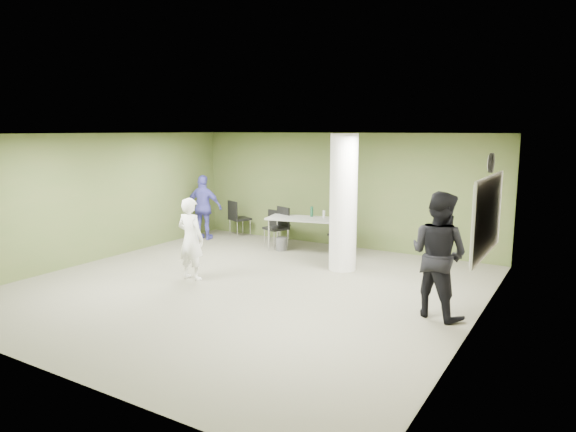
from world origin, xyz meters
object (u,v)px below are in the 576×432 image
Objects in this scene: folding_table at (303,220)px; woman_white at (191,239)px; man_black at (438,255)px; chair_back_left at (237,216)px; man_blue at (204,207)px.

folding_table is 3.26m from woman_white.
folding_table is 1.13× the size of woman_white.
man_black is at bearing -174.41° from woman_white.
chair_back_left is at bearing -9.32° from man_black.
man_blue is at bearing -2.21° from man_black.
man_blue is at bearing 172.25° from folding_table.
chair_back_left is (-2.36, 0.54, -0.18)m from folding_table.
folding_table is at bearing -16.75° from man_black.
folding_table reaches higher than chair_back_left.
folding_table is 2.90m from man_blue.
woman_white is 3.70m from man_blue.
woman_white is at bearing 23.79° from man_black.
man_black is 1.15× the size of man_blue.
man_blue is (-2.89, -0.20, 0.10)m from folding_table.
man_black is 7.26m from man_blue.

